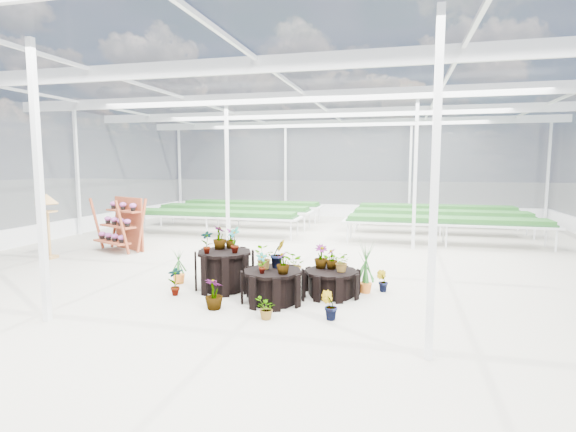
% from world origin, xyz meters
% --- Properties ---
extents(ground_plane, '(24.00, 24.00, 0.00)m').
position_xyz_m(ground_plane, '(0.00, 0.00, 0.00)').
color(ground_plane, gray).
rests_on(ground_plane, ground).
extents(greenhouse_shell, '(18.00, 24.00, 4.50)m').
position_xyz_m(greenhouse_shell, '(0.00, 0.00, 2.25)').
color(greenhouse_shell, white).
rests_on(greenhouse_shell, ground).
extents(steel_frame, '(18.00, 24.00, 4.50)m').
position_xyz_m(steel_frame, '(0.00, 0.00, 2.25)').
color(steel_frame, silver).
rests_on(steel_frame, ground).
extents(nursery_benches, '(16.00, 7.00, 0.84)m').
position_xyz_m(nursery_benches, '(0.00, 7.20, 0.42)').
color(nursery_benches, silver).
rests_on(nursery_benches, ground).
extents(plinth_tall, '(1.51, 1.51, 0.80)m').
position_xyz_m(plinth_tall, '(-0.88, -1.53, 0.40)').
color(plinth_tall, black).
rests_on(plinth_tall, ground).
extents(plinth_mid, '(1.50, 1.50, 0.61)m').
position_xyz_m(plinth_mid, '(0.32, -2.13, 0.30)').
color(plinth_mid, black).
rests_on(plinth_mid, ground).
extents(plinth_low, '(1.42, 1.42, 0.49)m').
position_xyz_m(plinth_low, '(1.32, -1.43, 0.25)').
color(plinth_low, black).
rests_on(plinth_low, ground).
extents(shelf_rack, '(1.69, 1.35, 1.58)m').
position_xyz_m(shelf_rack, '(-5.46, 1.55, 0.79)').
color(shelf_rack, brown).
rests_on(shelf_rack, ground).
extents(bird_table, '(0.53, 0.53, 1.77)m').
position_xyz_m(bird_table, '(-6.67, 0.14, 0.89)').
color(bird_table, '#AF8247').
rests_on(bird_table, ground).
extents(nursery_plants, '(4.64, 3.38, 1.32)m').
position_xyz_m(nursery_plants, '(0.24, -1.29, 0.51)').
color(nursery_plants, '#215520').
rests_on(nursery_plants, ground).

